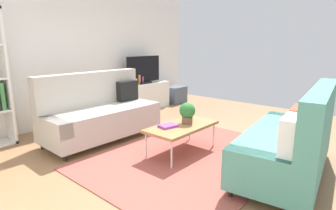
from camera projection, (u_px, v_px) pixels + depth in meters
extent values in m
plane|color=#936B47|center=(187.00, 154.00, 3.98)|extent=(7.68, 7.68, 0.00)
cube|color=white|center=(76.00, 50.00, 5.45)|extent=(6.40, 0.12, 2.90)
cube|color=#9E4C42|center=(190.00, 157.00, 3.85)|extent=(2.90, 2.20, 0.01)
cube|color=#B2ADA3|center=(103.00, 121.00, 4.52)|extent=(1.91, 0.86, 0.44)
cube|color=#B2ADA3|center=(90.00, 89.00, 4.61)|extent=(1.90, 0.22, 0.56)
cube|color=#B2ADA3|center=(140.00, 106.00, 5.11)|extent=(0.21, 0.84, 0.22)
cube|color=#B2ADA3|center=(52.00, 126.00, 3.87)|extent=(0.21, 0.84, 0.22)
cylinder|color=black|center=(154.00, 129.00, 4.99)|extent=(0.05, 0.05, 0.10)
cylinder|color=black|center=(65.00, 158.00, 3.72)|extent=(0.05, 0.05, 0.10)
cylinder|color=black|center=(130.00, 122.00, 5.43)|extent=(0.05, 0.05, 0.10)
cylinder|color=black|center=(42.00, 146.00, 4.16)|extent=(0.05, 0.05, 0.10)
cube|color=black|center=(127.00, 91.00, 5.01)|extent=(0.40, 0.14, 0.36)
cube|color=teal|center=(285.00, 149.00, 3.31)|extent=(1.99, 1.07, 0.44)
cube|color=teal|center=(320.00, 113.00, 3.02)|extent=(1.91, 0.44, 0.56)
cube|color=teal|center=(267.00, 166.00, 2.59)|extent=(0.30, 0.86, 0.22)
cube|color=teal|center=(298.00, 124.00, 3.97)|extent=(0.30, 0.86, 0.22)
cylinder|color=black|center=(230.00, 193.00, 2.84)|extent=(0.05, 0.05, 0.10)
cylinder|color=black|center=(272.00, 143.00, 4.26)|extent=(0.05, 0.05, 0.10)
cylinder|color=black|center=(321.00, 153.00, 3.89)|extent=(0.05, 0.05, 0.10)
cube|color=white|center=(290.00, 135.00, 2.60)|extent=(0.41, 0.19, 0.36)
cube|color=#D84C33|center=(298.00, 123.00, 2.96)|extent=(0.41, 0.19, 0.36)
cube|color=#9E7042|center=(182.00, 127.00, 3.93)|extent=(1.10, 0.56, 0.04)
cylinder|color=silver|center=(146.00, 146.00, 3.76)|extent=(0.02, 0.02, 0.38)
cylinder|color=silver|center=(189.00, 129.00, 4.49)|extent=(0.02, 0.02, 0.38)
cylinder|color=silver|center=(172.00, 155.00, 3.46)|extent=(0.02, 0.02, 0.38)
cylinder|color=silver|center=(214.00, 135.00, 4.20)|extent=(0.02, 0.02, 0.38)
cube|color=silver|center=(144.00, 96.00, 6.60)|extent=(1.40, 0.44, 0.64)
cube|color=black|center=(144.00, 82.00, 6.51)|extent=(0.36, 0.20, 0.04)
cube|color=black|center=(144.00, 69.00, 6.44)|extent=(1.00, 0.05, 0.60)
cube|color=white|center=(5.00, 77.00, 4.26)|extent=(0.04, 0.36, 2.10)
cube|color=#3F8C4C|center=(0.00, 96.00, 4.25)|extent=(0.06, 0.29, 0.42)
cube|color=#4C5666|center=(176.00, 95.00, 7.37)|extent=(0.52, 0.40, 0.44)
cylinder|color=brown|center=(187.00, 120.00, 4.02)|extent=(0.16, 0.16, 0.10)
sphere|color=#2D7233|center=(187.00, 110.00, 3.99)|extent=(0.23, 0.23, 0.23)
cube|color=purple|center=(168.00, 126.00, 3.84)|extent=(0.28, 0.23, 0.03)
cylinder|color=#B24C4C|center=(123.00, 82.00, 6.12)|extent=(0.11, 0.11, 0.16)
cylinder|color=#33B29E|center=(129.00, 81.00, 6.24)|extent=(0.09, 0.09, 0.20)
cylinder|color=silver|center=(136.00, 82.00, 6.30)|extent=(0.04, 0.04, 0.14)
cylinder|color=orange|center=(139.00, 79.00, 6.36)|extent=(0.06, 0.06, 0.22)
cylinder|color=purple|center=(143.00, 80.00, 6.44)|extent=(0.05, 0.05, 0.17)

